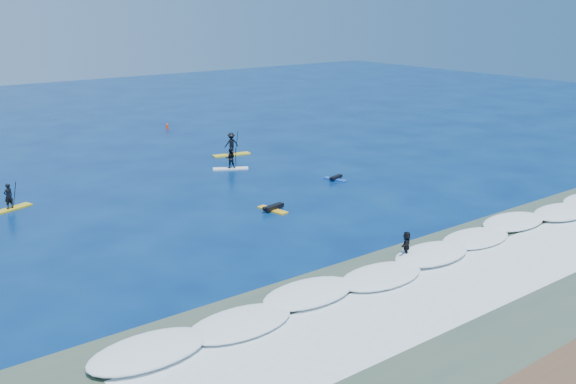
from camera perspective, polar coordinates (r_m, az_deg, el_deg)
ground at (r=40.45m, az=0.92°, el=-1.97°), size 160.00×160.00×0.00m
shallow_water at (r=31.46m, az=17.10°, el=-8.30°), size 90.00×13.00×0.01m
breaking_wave at (r=33.68m, az=11.59°, el=-6.22°), size 40.00×6.00×0.30m
whitewater at (r=31.98m, az=15.65°, el=-7.77°), size 34.00×5.00×0.02m
sup_paddler_left at (r=44.78m, az=-23.55°, el=-0.70°), size 2.96×1.68×2.03m
sup_paddler_center at (r=51.37m, az=-5.14°, el=2.83°), size 2.78×1.99×1.96m
sup_paddler_right at (r=56.15m, az=-5.06°, el=4.18°), size 3.39×1.49×2.31m
prone_paddler_near at (r=41.08m, az=-1.37°, el=-1.45°), size 1.77×2.28×0.46m
prone_paddler_far at (r=48.30m, az=4.24°, el=1.22°), size 1.45×1.89×0.38m
wave_surfer at (r=33.58m, az=10.47°, el=-4.72°), size 1.94×1.60×1.44m
marker_buoy at (r=69.11m, az=-10.70°, el=5.77°), size 0.29×0.29×0.69m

